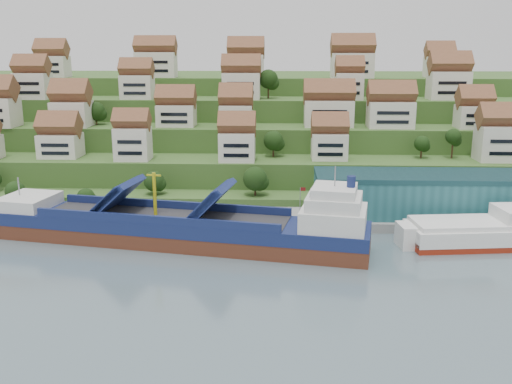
{
  "coord_description": "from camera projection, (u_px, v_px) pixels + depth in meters",
  "views": [
    {
      "loc": [
        12.93,
        -116.73,
        41.02
      ],
      "look_at": [
        7.69,
        14.0,
        8.0
      ],
      "focal_mm": 40.0,
      "sensor_mm": 36.0,
      "label": 1
    }
  ],
  "objects": [
    {
      "name": "hillside_trees",
      "position": [
        202.0,
        135.0,
        163.86
      ],
      "size": [
        139.89,
        62.21,
        31.75
      ],
      "color": "#1C3812",
      "rests_on": "ground"
    },
    {
      "name": "flagpole",
      "position": [
        301.0,
        201.0,
        130.93
      ],
      "size": [
        1.28,
        0.16,
        8.0
      ],
      "color": "gray",
      "rests_on": "quay"
    },
    {
      "name": "hillside_village",
      "position": [
        239.0,
        102.0,
        177.73
      ],
      "size": [
        159.78,
        64.42,
        28.73
      ],
      "color": "silver",
      "rests_on": "ground"
    },
    {
      "name": "quay",
      "position": [
        307.0,
        219.0,
        137.12
      ],
      "size": [
        180.0,
        14.0,
        2.2
      ],
      "primitive_type": "cube",
      "color": "gray",
      "rests_on": "ground"
    },
    {
      "name": "ground",
      "position": [
        218.0,
        243.0,
        123.63
      ],
      "size": [
        300.0,
        300.0,
        0.0
      ],
      "primitive_type": "plane",
      "color": "slate",
      "rests_on": "ground"
    },
    {
      "name": "second_ship",
      "position": [
        483.0,
        233.0,
        122.02
      ],
      "size": [
        31.67,
        14.72,
        8.87
      ],
      "rotation": [
        0.0,
        0.0,
        0.11
      ],
      "color": "maroon",
      "rests_on": "ground"
    },
    {
      "name": "cargo_ship",
      "position": [
        185.0,
        229.0,
        122.29
      ],
      "size": [
        83.91,
        28.01,
        18.46
      ],
      "rotation": [
        0.0,
        0.0,
        -0.19
      ],
      "color": "#55291A",
      "rests_on": "ground"
    },
    {
      "name": "warehouse",
      "position": [
        441.0,
        194.0,
        136.32
      ],
      "size": [
        60.0,
        15.0,
        10.0
      ],
      "primitive_type": "cube",
      "color": "#27646A",
      "rests_on": "quay"
    },
    {
      "name": "hillside",
      "position": [
        245.0,
        129.0,
        221.35
      ],
      "size": [
        260.0,
        128.0,
        31.0
      ],
      "color": "#2D4C1E",
      "rests_on": "ground"
    }
  ]
}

